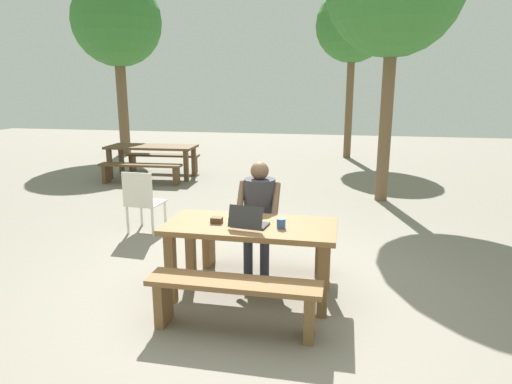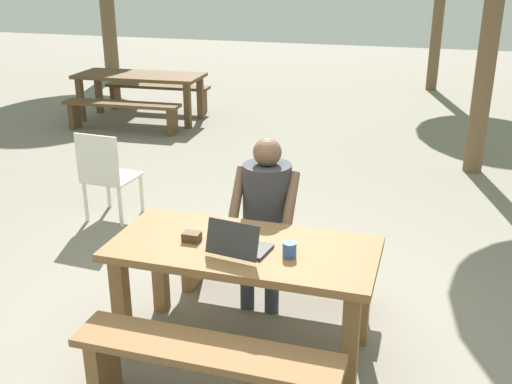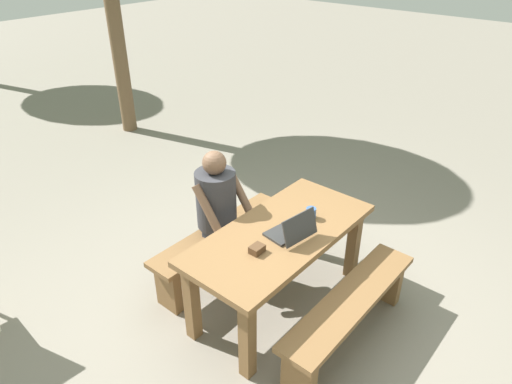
{
  "view_description": "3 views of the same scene",
  "coord_description": "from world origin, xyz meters",
  "px_view_note": "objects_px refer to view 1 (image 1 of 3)",
  "views": [
    {
      "loc": [
        0.84,
        -3.9,
        1.99
      ],
      "look_at": [
        0.0,
        0.25,
        0.98
      ],
      "focal_mm": 31.2,
      "sensor_mm": 36.0,
      "label": 1
    },
    {
      "loc": [
        1.01,
        -3.11,
        2.33
      ],
      "look_at": [
        0.0,
        0.25,
        0.98
      ],
      "focal_mm": 42.46,
      "sensor_mm": 36.0,
      "label": 2
    },
    {
      "loc": [
        -2.34,
        -1.74,
        2.76
      ],
      "look_at": [
        0.0,
        0.25,
        0.98
      ],
      "focal_mm": 32.41,
      "sensor_mm": 36.0,
      "label": 3
    }
  ],
  "objects_px": {
    "coffee_mug": "(281,223)",
    "person_seated": "(259,208)",
    "tree_left": "(117,22)",
    "small_pouch": "(217,220)",
    "plastic_chair": "(143,201)",
    "picnic_table_mid": "(152,150)",
    "laptop": "(248,222)",
    "tree_right": "(353,26)",
    "picnic_table_front": "(250,236)"
  },
  "relations": [
    {
      "from": "coffee_mug",
      "to": "person_seated",
      "type": "height_order",
      "value": "person_seated"
    },
    {
      "from": "person_seated",
      "to": "tree_left",
      "type": "bearing_deg",
      "value": 125.71
    },
    {
      "from": "small_pouch",
      "to": "person_seated",
      "type": "xyz_separation_m",
      "value": [
        0.28,
        0.65,
        -0.04
      ]
    },
    {
      "from": "plastic_chair",
      "to": "picnic_table_mid",
      "type": "height_order",
      "value": "plastic_chair"
    },
    {
      "from": "laptop",
      "to": "person_seated",
      "type": "bearing_deg",
      "value": -78.48
    },
    {
      "from": "tree_left",
      "to": "tree_right",
      "type": "bearing_deg",
      "value": 4.15
    },
    {
      "from": "laptop",
      "to": "picnic_table_mid",
      "type": "bearing_deg",
      "value": -49.56
    },
    {
      "from": "plastic_chair",
      "to": "tree_right",
      "type": "relative_size",
      "value": 0.19
    },
    {
      "from": "picnic_table_front",
      "to": "small_pouch",
      "type": "xyz_separation_m",
      "value": [
        -0.32,
        -0.03,
        0.15
      ]
    },
    {
      "from": "plastic_chair",
      "to": "picnic_table_mid",
      "type": "xyz_separation_m",
      "value": [
        -1.48,
        3.61,
        0.15
      ]
    },
    {
      "from": "coffee_mug",
      "to": "plastic_chair",
      "type": "xyz_separation_m",
      "value": [
        -2.16,
        1.66,
        -0.32
      ]
    },
    {
      "from": "small_pouch",
      "to": "picnic_table_mid",
      "type": "xyz_separation_m",
      "value": [
        -3.02,
        5.23,
        -0.15
      ]
    },
    {
      "from": "coffee_mug",
      "to": "tree_left",
      "type": "height_order",
      "value": "tree_left"
    },
    {
      "from": "plastic_chair",
      "to": "tree_left",
      "type": "xyz_separation_m",
      "value": [
        -3.83,
        6.89,
        3.3
      ]
    },
    {
      "from": "tree_left",
      "to": "tree_right",
      "type": "relative_size",
      "value": 1.1
    },
    {
      "from": "coffee_mug",
      "to": "laptop",
      "type": "bearing_deg",
      "value": -173.71
    },
    {
      "from": "picnic_table_mid",
      "to": "tree_right",
      "type": "relative_size",
      "value": 0.43
    },
    {
      "from": "small_pouch",
      "to": "picnic_table_mid",
      "type": "bearing_deg",
      "value": 119.98
    },
    {
      "from": "plastic_chair",
      "to": "coffee_mug",
      "type": "bearing_deg",
      "value": 145.97
    },
    {
      "from": "small_pouch",
      "to": "plastic_chair",
      "type": "distance_m",
      "value": 2.26
    },
    {
      "from": "small_pouch",
      "to": "person_seated",
      "type": "bearing_deg",
      "value": 66.66
    },
    {
      "from": "picnic_table_front",
      "to": "person_seated",
      "type": "xyz_separation_m",
      "value": [
        -0.04,
        0.62,
        0.11
      ]
    },
    {
      "from": "tree_left",
      "to": "tree_right",
      "type": "xyz_separation_m",
      "value": [
        6.59,
        0.48,
        -0.19
      ]
    },
    {
      "from": "picnic_table_mid",
      "to": "laptop",
      "type": "bearing_deg",
      "value": -60.83
    },
    {
      "from": "person_seated",
      "to": "tree_left",
      "type": "relative_size",
      "value": 0.24
    },
    {
      "from": "picnic_table_front",
      "to": "plastic_chair",
      "type": "distance_m",
      "value": 2.45
    },
    {
      "from": "laptop",
      "to": "tree_left",
      "type": "xyz_separation_m",
      "value": [
        -5.69,
        8.58,
        2.97
      ]
    },
    {
      "from": "picnic_table_mid",
      "to": "coffee_mug",
      "type": "bearing_deg",
      "value": -58.42
    },
    {
      "from": "laptop",
      "to": "small_pouch",
      "type": "distance_m",
      "value": 0.33
    },
    {
      "from": "small_pouch",
      "to": "picnic_table_front",
      "type": "bearing_deg",
      "value": 5.99
    },
    {
      "from": "laptop",
      "to": "tree_right",
      "type": "relative_size",
      "value": 0.08
    },
    {
      "from": "plastic_chair",
      "to": "tree_right",
      "type": "distance_m",
      "value": 8.46
    },
    {
      "from": "tree_right",
      "to": "small_pouch",
      "type": "bearing_deg",
      "value": -97.75
    },
    {
      "from": "laptop",
      "to": "coffee_mug",
      "type": "distance_m",
      "value": 0.3
    },
    {
      "from": "coffee_mug",
      "to": "person_seated",
      "type": "bearing_deg",
      "value": 116.13
    },
    {
      "from": "person_seated",
      "to": "tree_right",
      "type": "height_order",
      "value": "tree_right"
    },
    {
      "from": "picnic_table_front",
      "to": "tree_left",
      "type": "height_order",
      "value": "tree_left"
    },
    {
      "from": "picnic_table_front",
      "to": "person_seated",
      "type": "distance_m",
      "value": 0.63
    },
    {
      "from": "person_seated",
      "to": "tree_right",
      "type": "xyz_separation_m",
      "value": [
        0.94,
        8.34,
        2.84
      ]
    },
    {
      "from": "picnic_table_front",
      "to": "tree_left",
      "type": "relative_size",
      "value": 0.32
    },
    {
      "from": "laptop",
      "to": "plastic_chair",
      "type": "relative_size",
      "value": 0.41
    },
    {
      "from": "picnic_table_mid",
      "to": "tree_left",
      "type": "relative_size",
      "value": 0.39
    },
    {
      "from": "picnic_table_front",
      "to": "coffee_mug",
      "type": "bearing_deg",
      "value": -13.31
    },
    {
      "from": "small_pouch",
      "to": "tree_right",
      "type": "height_order",
      "value": "tree_right"
    },
    {
      "from": "laptop",
      "to": "plastic_chair",
      "type": "bearing_deg",
      "value": -34.08
    },
    {
      "from": "plastic_chair",
      "to": "tree_left",
      "type": "distance_m",
      "value": 8.54
    },
    {
      "from": "picnic_table_front",
      "to": "picnic_table_mid",
      "type": "distance_m",
      "value": 6.18
    },
    {
      "from": "person_seated",
      "to": "plastic_chair",
      "type": "height_order",
      "value": "person_seated"
    },
    {
      "from": "laptop",
      "to": "picnic_table_mid",
      "type": "distance_m",
      "value": 6.27
    },
    {
      "from": "picnic_table_front",
      "to": "picnic_table_mid",
      "type": "bearing_deg",
      "value": 122.7
    }
  ]
}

